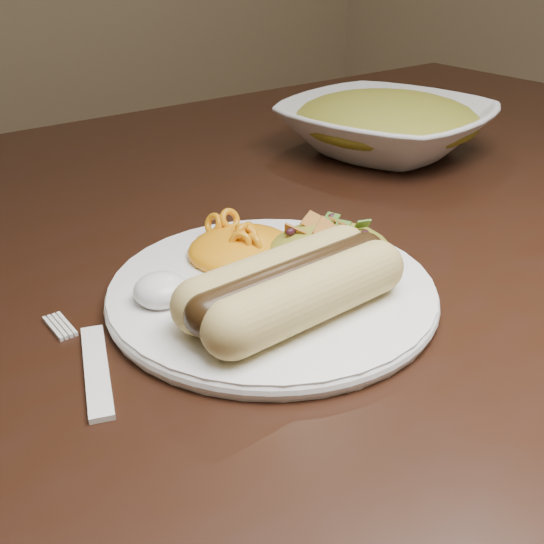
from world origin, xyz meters
TOP-DOWN VIEW (x-y plane):
  - table at (0.00, 0.00)m, footprint 1.60×0.90m
  - plate at (-0.09, -0.14)m, footprint 0.27×0.27m
  - hotdog at (-0.10, -0.18)m, footprint 0.14×0.08m
  - mac_and_cheese at (-0.08, -0.09)m, footprint 0.09×0.09m
  - sour_cream at (-0.17, -0.11)m, footprint 0.04×0.04m
  - taco_salad at (-0.03, -0.14)m, footprint 0.11×0.10m
  - fork at (-0.24, -0.15)m, footprint 0.06×0.12m
  - serving_bowl at (0.25, 0.07)m, footprint 0.30×0.30m
  - bowl_filling at (0.25, 0.07)m, footprint 0.25×0.25m

SIDE VIEW (x-z plane):
  - table at x=0.00m, z-range 0.28..1.03m
  - fork at x=-0.24m, z-range 0.75..0.75m
  - plate at x=-0.09m, z-range 0.75..0.76m
  - sour_cream at x=-0.17m, z-range 0.76..0.79m
  - mac_and_cheese at x=-0.08m, z-range 0.76..0.80m
  - taco_salad at x=-0.03m, z-range 0.76..0.80m
  - serving_bowl at x=0.25m, z-range 0.75..0.81m
  - hotdog at x=-0.10m, z-range 0.76..0.80m
  - bowl_filling at x=0.25m, z-range 0.77..0.83m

